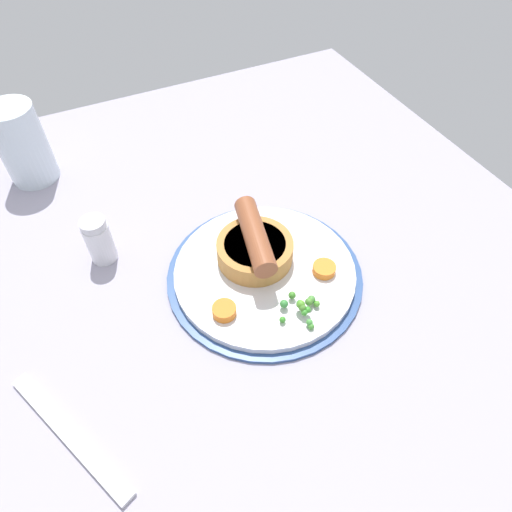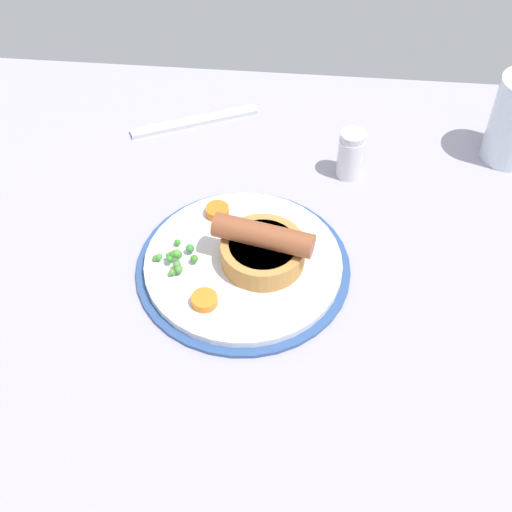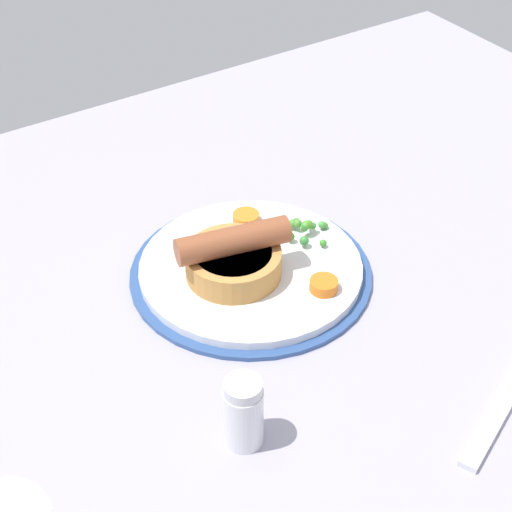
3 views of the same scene
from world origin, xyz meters
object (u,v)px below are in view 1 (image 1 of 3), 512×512
carrot_slice_1 (324,269)px  salt_shaker (99,240)px  dinner_plate (265,273)px  sausage_pudding (255,247)px  carrot_slice_0 (224,311)px  fork (70,435)px  pea_pile (301,307)px  drinking_glass (22,144)px

carrot_slice_1 → salt_shaker: salt_shaker is taller
dinner_plate → sausage_pudding: (-2.20, -0.30, 2.95)cm
carrot_slice_0 → fork: bearing=-73.2°
dinner_plate → salt_shaker: (-11.85, -17.38, 2.73)cm
dinner_plate → pea_pile: 7.67cm
carrot_slice_0 → salt_shaker: salt_shaker is taller
sausage_pudding → carrot_slice_1: 8.93cm
sausage_pudding → dinner_plate: bearing=20.1°
dinner_plate → drinking_glass: drinking_glass is taller
dinner_plate → sausage_pudding: bearing=-172.3°
pea_pile → fork: pea_pile is taller
drinking_glass → sausage_pudding: bearing=36.6°
sausage_pudding → pea_pile: 9.74cm
carrot_slice_1 → pea_pile: bearing=-54.5°
pea_pile → salt_shaker: salt_shaker is taller
pea_pile → fork: bearing=-85.4°
pea_pile → carrot_slice_1: (-3.88, 5.44, -0.45)cm
carrot_slice_1 → fork: 32.96cm
carrot_slice_1 → carrot_slice_0: bearing=-88.6°
sausage_pudding → drinking_glass: drinking_glass is taller
pea_pile → fork: (2.17, -26.92, -2.06)cm
sausage_pudding → salt_shaker: size_ratio=1.73×
carrot_slice_0 → fork: carrot_slice_0 is taller
fork → drinking_glass: drinking_glass is taller
dinner_plate → salt_shaker: size_ratio=3.67×
carrot_slice_0 → salt_shaker: 18.82cm
dinner_plate → drinking_glass: 40.33cm
drinking_glass → carrot_slice_0: bearing=23.4°
drinking_glass → carrot_slice_1: bearing=39.0°
dinner_plate → pea_pile: bearing=7.3°
fork → salt_shaker: (-21.41, 8.59, 2.99)cm
carrot_slice_0 → salt_shaker: bearing=-146.7°
sausage_pudding → fork: size_ratio=0.64×
carrot_slice_0 → pea_pile: bearing=66.1°
fork → carrot_slice_1: bearing=76.6°
carrot_slice_0 → fork: (5.72, -18.90, -1.67)cm
salt_shaker → sausage_pudding: bearing=60.6°
pea_pile → dinner_plate: bearing=-172.7°
dinner_plate → drinking_glass: bearing=-145.0°
dinner_plate → carrot_slice_0: size_ratio=8.83×
salt_shaker → dinner_plate: bearing=55.7°
sausage_pudding → fork: sausage_pudding is taller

